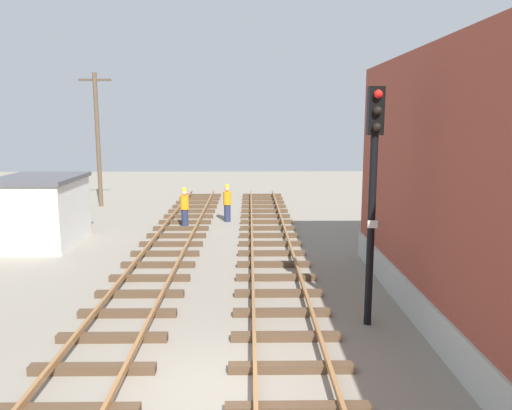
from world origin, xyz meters
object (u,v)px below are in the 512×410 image
object	(u,v)px
utility_pole_far	(98,137)
track_worker_distant	(185,208)
signal_mast	(373,180)
control_hut	(40,211)
track_worker_foreground	(227,203)

from	to	relation	value
utility_pole_far	track_worker_distant	bearing A→B (deg)	-46.20
signal_mast	track_worker_distant	distance (m)	13.09
control_hut	utility_pole_far	world-z (taller)	utility_pole_far
control_hut	track_worker_foreground	distance (m)	8.56
signal_mast	track_worker_foreground	distance (m)	13.51
utility_pole_far	control_hut	bearing A→B (deg)	-88.02
track_worker_foreground	track_worker_distant	size ratio (longest dim) A/B	1.00
track_worker_foreground	track_worker_distant	bearing A→B (deg)	-146.66
control_hut	track_worker_foreground	bearing A→B (deg)	32.23
control_hut	track_worker_foreground	world-z (taller)	control_hut
signal_mast	track_worker_distant	xyz separation A→B (m)	(-5.92, 11.37, -2.63)
signal_mast	utility_pole_far	world-z (taller)	utility_pole_far
control_hut	track_worker_foreground	xyz separation A→B (m)	(7.23, 4.56, -0.46)
track_worker_distant	utility_pole_far	bearing A→B (deg)	133.80
utility_pole_far	track_worker_foreground	bearing A→B (deg)	-31.27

